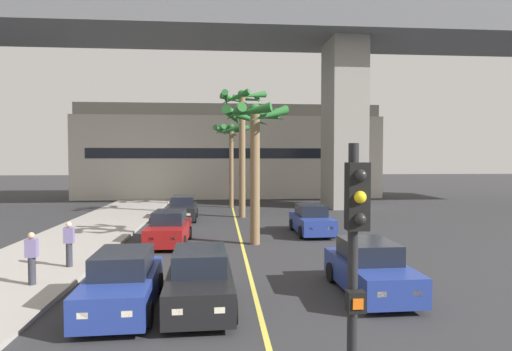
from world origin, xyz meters
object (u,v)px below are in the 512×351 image
car_queue_second (123,283)px  car_queue_fourth (200,281)px  car_queue_front (169,229)px  traffic_light_median_near (355,273)px  pedestrian_mid_block (69,243)px  palm_tree_mid_median (254,134)px  car_queue_third (183,209)px  palm_tree_far_median (231,139)px  pedestrian_near_crosswalk (32,257)px  car_queue_fifth (370,269)px  palm_tree_near_median (242,120)px  car_queue_sixth (311,220)px

car_queue_second → car_queue_fourth: size_ratio=1.00×
car_queue_front → traffic_light_median_near: bearing=-75.9°
car_queue_second → pedestrian_mid_block: 5.13m
palm_tree_mid_median → car_queue_third: bearing=115.7°
car_queue_front → car_queue_second: 8.84m
palm_tree_mid_median → car_queue_front: bearing=175.2°
palm_tree_far_median → pedestrian_mid_block: (-6.31, -19.65, -4.64)m
palm_tree_mid_median → pedestrian_mid_block: bearing=-148.9°
car_queue_second → pedestrian_near_crosswalk: (-3.18, 2.10, 0.28)m
car_queue_second → palm_tree_far_median: (3.50, 23.94, 4.92)m
car_queue_third → car_queue_fourth: same height
pedestrian_near_crosswalk → pedestrian_mid_block: 2.22m
car_queue_front → pedestrian_mid_block: 5.47m
pedestrian_mid_block → car_queue_third: bearing=76.7°
car_queue_second → car_queue_fifth: (7.03, 0.88, 0.00)m
car_queue_fifth → palm_tree_mid_median: (-2.84, 7.63, 4.46)m
car_queue_fourth → pedestrian_mid_block: bearing=138.9°
palm_tree_far_median → pedestrian_near_crosswalk: size_ratio=4.24×
car_queue_front → pedestrian_mid_block: bearing=-123.4°
car_queue_third → car_queue_fourth: (1.87, -16.80, 0.00)m
palm_tree_near_median → pedestrian_near_crosswalk: size_ratio=5.36×
car_queue_fifth → palm_tree_mid_median: bearing=110.4°
traffic_light_median_near → palm_tree_far_median: palm_tree_far_median is taller
car_queue_front → palm_tree_near_median: 11.54m
pedestrian_near_crosswalk → car_queue_second: bearing=-33.4°
car_queue_third → pedestrian_mid_block: size_ratio=2.55×
palm_tree_mid_median → palm_tree_far_median: size_ratio=0.96×
palm_tree_far_median → pedestrian_mid_block: size_ratio=4.24×
palm_tree_mid_median → palm_tree_near_median: bearing=90.5°
car_queue_second → pedestrian_mid_block: size_ratio=2.57×
car_queue_second → pedestrian_near_crosswalk: pedestrian_near_crosswalk is taller
car_queue_fifth → palm_tree_far_median: size_ratio=0.60×
car_queue_second → car_queue_sixth: bearing=56.1°
car_queue_sixth → palm_tree_mid_median: 6.08m
palm_tree_mid_median → palm_tree_far_median: (-0.68, 15.43, 0.46)m
palm_tree_mid_median → pedestrian_mid_block: 9.18m
car_queue_front → car_queue_third: bearing=90.2°
car_queue_fifth → palm_tree_near_median: (-2.92, 17.04, 5.95)m
palm_tree_mid_median → pedestrian_mid_block: palm_tree_mid_median is taller
car_queue_third → pedestrian_mid_block: pedestrian_mid_block is taller
car_queue_sixth → palm_tree_near_median: palm_tree_near_median is taller
car_queue_fifth → palm_tree_mid_median: size_ratio=0.63×
palm_tree_mid_median → pedestrian_near_crosswalk: (-7.37, -6.41, -4.18)m
car_queue_front → car_queue_fifth: same height
palm_tree_near_median → palm_tree_mid_median: size_ratio=1.32×
car_queue_front → car_queue_fifth: bearing=-49.4°
palm_tree_mid_median → palm_tree_far_median: bearing=92.5°
car_queue_third → pedestrian_mid_block: bearing=-103.3°
car_queue_fourth → palm_tree_near_median: palm_tree_near_median is taller
car_queue_front → car_queue_third: 8.03m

